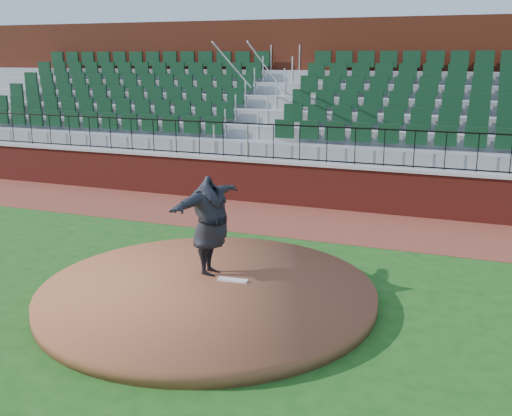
{
  "coord_description": "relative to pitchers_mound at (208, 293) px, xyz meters",
  "views": [
    {
      "loc": [
        4.08,
        -9.09,
        4.2
      ],
      "look_at": [
        0.0,
        1.5,
        1.3
      ],
      "focal_mm": 41.8,
      "sensor_mm": 36.0,
      "label": 1
    }
  ],
  "objects": [
    {
      "name": "field_wall",
      "position": [
        0.26,
        7.21,
        0.47
      ],
      "size": [
        34.0,
        0.35,
        1.2
      ],
      "primitive_type": "cube",
      "color": "maroon",
      "rests_on": "ground"
    },
    {
      "name": "wall_railing",
      "position": [
        0.26,
        7.21,
        1.67
      ],
      "size": [
        34.0,
        0.05,
        1.0
      ],
      "primitive_type": null,
      "color": "black",
      "rests_on": "wall_cap"
    },
    {
      "name": "seating_stands",
      "position": [
        0.26,
        9.93,
        2.18
      ],
      "size": [
        34.0,
        5.1,
        4.6
      ],
      "primitive_type": null,
      "color": "gray",
      "rests_on": "ground"
    },
    {
      "name": "pitchers_mound",
      "position": [
        0.0,
        0.0,
        0.0
      ],
      "size": [
        5.93,
        5.93,
        0.25
      ],
      "primitive_type": "cylinder",
      "color": "brown",
      "rests_on": "ground"
    },
    {
      "name": "pitching_rubber",
      "position": [
        0.31,
        0.41,
        0.14
      ],
      "size": [
        0.56,
        0.18,
        0.04
      ],
      "primitive_type": "cube",
      "rotation": [
        0.0,
        0.0,
        0.08
      ],
      "color": "white",
      "rests_on": "pitchers_mound"
    },
    {
      "name": "pitcher",
      "position": [
        -0.21,
        0.61,
        1.06
      ],
      "size": [
        0.78,
        2.33,
        1.87
      ],
      "primitive_type": "imported",
      "rotation": [
        0.0,
        0.0,
        1.5
      ],
      "color": "black",
      "rests_on": "pitchers_mound"
    },
    {
      "name": "ground",
      "position": [
        0.26,
        0.21,
        -0.12
      ],
      "size": [
        90.0,
        90.0,
        0.0
      ],
      "primitive_type": "plane",
      "color": "#1B4D16",
      "rests_on": "ground"
    },
    {
      "name": "wall_cap",
      "position": [
        0.26,
        7.21,
        1.12
      ],
      "size": [
        34.0,
        0.45,
        0.1
      ],
      "primitive_type": "cube",
      "color": "#B7B7B7",
      "rests_on": "field_wall"
    },
    {
      "name": "concourse_wall",
      "position": [
        0.26,
        12.73,
        2.62
      ],
      "size": [
        34.0,
        0.5,
        5.5
      ],
      "primitive_type": "cube",
      "color": "maroon",
      "rests_on": "ground"
    },
    {
      "name": "warning_track",
      "position": [
        0.26,
        5.61,
        -0.12
      ],
      "size": [
        34.0,
        3.2,
        0.01
      ],
      "primitive_type": "cube",
      "color": "brown",
      "rests_on": "ground"
    }
  ]
}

